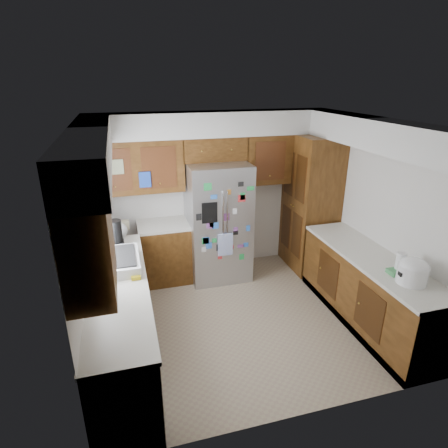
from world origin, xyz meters
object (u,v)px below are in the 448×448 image
(paper_towel, at_px, (400,263))
(rice_cooker, at_px, (413,271))
(fridge, at_px, (218,222))
(pantry, at_px, (310,204))

(paper_towel, bearing_deg, rice_cooker, -97.40)
(fridge, bearing_deg, paper_towel, -53.92)
(pantry, height_order, paper_towel, pantry)
(pantry, height_order, rice_cooker, pantry)
(pantry, xyz_separation_m, fridge, (-1.50, 0.05, -0.17))
(rice_cooker, bearing_deg, pantry, 89.99)
(fridge, bearing_deg, pantry, -2.06)
(pantry, bearing_deg, paper_towel, -89.22)
(pantry, bearing_deg, rice_cooker, -90.01)
(fridge, xyz_separation_m, paper_towel, (1.53, -2.10, 0.14))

